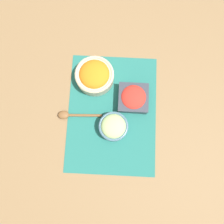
{
  "coord_description": "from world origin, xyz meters",
  "views": [
    {
      "loc": [
        -0.17,
        -0.01,
        0.99
      ],
      "look_at": [
        0.0,
        0.0,
        0.03
      ],
      "focal_mm": 35.0,
      "sensor_mm": 36.0,
      "label": 1
    }
  ],
  "objects_px": {
    "cucumber_bowl": "(113,127)",
    "carrot_bowl": "(95,75)",
    "tomato_bowl": "(133,98)",
    "wooden_spoon": "(71,115)"
  },
  "relations": [
    {
      "from": "tomato_bowl",
      "to": "wooden_spoon",
      "type": "distance_m",
      "value": 0.29
    },
    {
      "from": "carrot_bowl",
      "to": "cucumber_bowl",
      "type": "bearing_deg",
      "value": -156.97
    },
    {
      "from": "cucumber_bowl",
      "to": "carrot_bowl",
      "type": "relative_size",
      "value": 0.73
    },
    {
      "from": "tomato_bowl",
      "to": "wooden_spoon",
      "type": "xyz_separation_m",
      "value": [
        -0.09,
        0.28,
        -0.02
      ]
    },
    {
      "from": "wooden_spoon",
      "to": "cucumber_bowl",
      "type": "bearing_deg",
      "value": -103.18
    },
    {
      "from": "wooden_spoon",
      "to": "tomato_bowl",
      "type": "bearing_deg",
      "value": -72.37
    },
    {
      "from": "cucumber_bowl",
      "to": "tomato_bowl",
      "type": "height_order",
      "value": "cucumber_bowl"
    },
    {
      "from": "tomato_bowl",
      "to": "cucumber_bowl",
      "type": "bearing_deg",
      "value": 148.31
    },
    {
      "from": "cucumber_bowl",
      "to": "carrot_bowl",
      "type": "bearing_deg",
      "value": 23.03
    },
    {
      "from": "tomato_bowl",
      "to": "carrot_bowl",
      "type": "bearing_deg",
      "value": 62.66
    }
  ]
}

